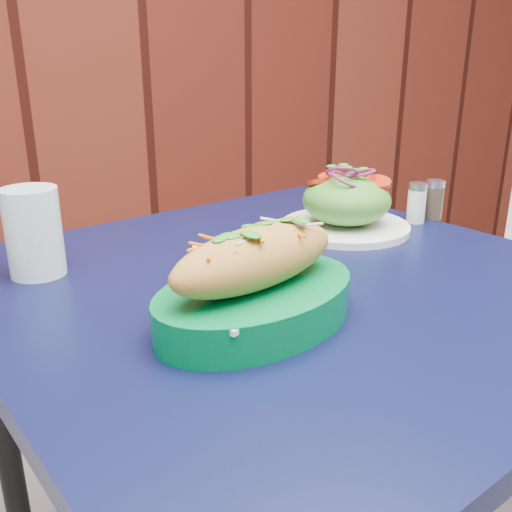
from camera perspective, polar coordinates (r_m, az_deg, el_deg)
cafe_table at (r=0.83m, az=2.98°, el=-7.57°), size 0.89×0.89×0.75m
banh_mi_basket at (r=0.64m, az=0.02°, el=-2.79°), size 0.29×0.22×0.12m
salad_plate at (r=1.00m, az=9.00°, el=5.04°), size 0.22×0.22×0.11m
water_glass at (r=0.84m, az=-21.35°, el=2.23°), size 0.08×0.08×0.12m
salt_shaker at (r=1.08m, az=15.77°, el=5.14°), size 0.03×0.03×0.07m
pepper_shaker at (r=1.11m, az=17.38°, el=5.40°), size 0.03×0.03×0.07m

